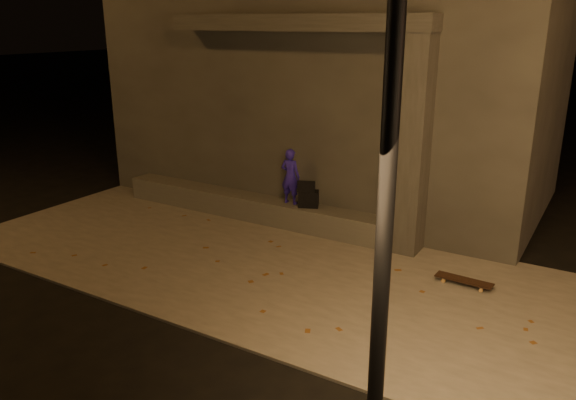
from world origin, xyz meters
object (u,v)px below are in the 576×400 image
Objects in this scene: street_lamp_0 at (397,3)px; skateboarder at (290,176)px; skateboard at (464,280)px; backpack at (309,197)px; column at (410,147)px.

skateboarder is at bearing 127.89° from street_lamp_0.
skateboard is 5.45m from street_lamp_0.
skateboarder is 6.71m from street_lamp_0.
street_lamp_0 reaches higher than skateboarder.
street_lamp_0 is (3.32, -4.78, 3.25)m from backpack.
column is 2.22m from backpack.
backpack is 0.61× the size of skateboard.
skateboard is (1.25, -0.87, -1.72)m from column.
street_lamp_0 is (0.18, -3.90, 3.80)m from skateboard.
street_lamp_0 reaches higher than column.
street_lamp_0 reaches higher than backpack.
backpack is (-1.89, 0.00, -1.17)m from column.
column is 4.23× the size of skateboard.
skateboarder is (-2.29, 0.00, -0.82)m from column.
column is 3.39× the size of skateboarder.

